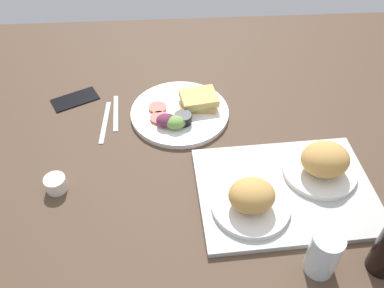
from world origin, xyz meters
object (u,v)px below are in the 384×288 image
at_px(drinking_glass, 324,254).
at_px(knife, 105,122).
at_px(bread_plate_far, 251,199).
at_px(fork, 116,113).
at_px(cell_phone, 75,99).
at_px(serving_tray, 285,191).
at_px(plate_with_salad, 182,112).
at_px(bread_plate_near, 323,163).
at_px(espresso_cup, 56,184).

xyz_separation_m(drinking_glass, knife, (0.51, -0.52, -0.06)).
height_order(drinking_glass, knife, drinking_glass).
xyz_separation_m(bread_plate_far, fork, (0.36, -0.40, -0.05)).
distance_m(drinking_glass, knife, 0.73).
relative_size(fork, cell_phone, 1.18).
relative_size(serving_tray, fork, 2.65).
bearing_deg(knife, serving_tray, 60.51).
relative_size(plate_with_salad, cell_phone, 2.11).
bearing_deg(fork, knife, -40.29).
height_order(bread_plate_near, espresso_cup, bread_plate_near).
height_order(bread_plate_near, bread_plate_far, bread_plate_near).
xyz_separation_m(bread_plate_far, plate_with_salad, (0.15, -0.37, -0.03)).
relative_size(serving_tray, drinking_glass, 3.83).
xyz_separation_m(drinking_glass, cell_phone, (0.62, -0.63, -0.05)).
distance_m(espresso_cup, knife, 0.27).
bearing_deg(fork, drinking_glass, 37.53).
relative_size(serving_tray, plate_with_salad, 1.48).
bearing_deg(bread_plate_far, plate_with_salad, -68.13).
height_order(plate_with_salad, espresso_cup, plate_with_salad).
relative_size(bread_plate_far, espresso_cup, 3.49).
relative_size(plate_with_salad, drinking_glass, 2.59).
relative_size(bread_plate_far, plate_with_salad, 0.64).
xyz_separation_m(bread_plate_far, knife, (0.39, -0.36, -0.05)).
bearing_deg(plate_with_salad, serving_tray, 128.13).
bearing_deg(cell_phone, bread_plate_near, 125.30).
bearing_deg(drinking_glass, espresso_cup, -23.24).
height_order(bread_plate_near, plate_with_salad, bread_plate_near).
xyz_separation_m(bread_plate_far, espresso_cup, (0.49, -0.11, -0.03)).
xyz_separation_m(serving_tray, bread_plate_far, (0.10, 0.05, 0.04)).
distance_m(bread_plate_far, espresso_cup, 0.50).
bearing_deg(plate_with_salad, espresso_cup, 38.44).
distance_m(fork, cell_phone, 0.16).
xyz_separation_m(plate_with_salad, cell_phone, (0.34, -0.10, -0.01)).
relative_size(bread_plate_near, espresso_cup, 3.48).
bearing_deg(bread_plate_near, bread_plate_far, 25.99).
xyz_separation_m(espresso_cup, fork, (-0.13, -0.29, -0.02)).
relative_size(drinking_glass, fork, 0.69).
distance_m(serving_tray, drinking_glass, 0.22).
distance_m(bread_plate_near, espresso_cup, 0.69).
distance_m(bread_plate_far, knife, 0.53).
bearing_deg(drinking_glass, bread_plate_near, -106.31).
xyz_separation_m(plate_with_salad, drinking_glass, (-0.28, 0.53, 0.04)).
relative_size(fork, knife, 0.89).
bearing_deg(fork, bread_plate_far, 38.41).
bearing_deg(bread_plate_far, bread_plate_near, -154.01).
relative_size(serving_tray, knife, 2.37).
height_order(bread_plate_far, knife, bread_plate_far).
bearing_deg(serving_tray, espresso_cup, -4.99).
distance_m(knife, cell_phone, 0.16).
distance_m(drinking_glass, espresso_cup, 0.67).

